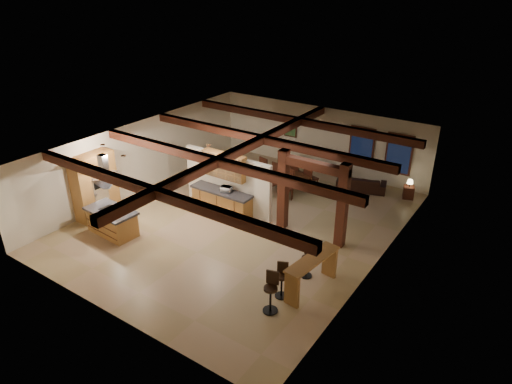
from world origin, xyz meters
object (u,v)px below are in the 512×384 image
(kitchen_island, at_px, (112,221))
(sofa, at_px, (361,183))
(bar_counter, at_px, (312,269))
(dining_table, at_px, (285,181))

(kitchen_island, bearing_deg, sofa, 54.86)
(bar_counter, bearing_deg, sofa, 101.34)
(sofa, xyz_separation_m, bar_counter, (1.41, -7.05, 0.42))
(kitchen_island, bearing_deg, bar_counter, 8.50)
(dining_table, distance_m, bar_counter, 6.75)
(kitchen_island, bearing_deg, dining_table, 64.64)
(kitchen_island, distance_m, bar_counter, 7.21)
(dining_table, height_order, sofa, dining_table)
(dining_table, bearing_deg, bar_counter, -35.32)
(dining_table, distance_m, sofa, 3.15)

